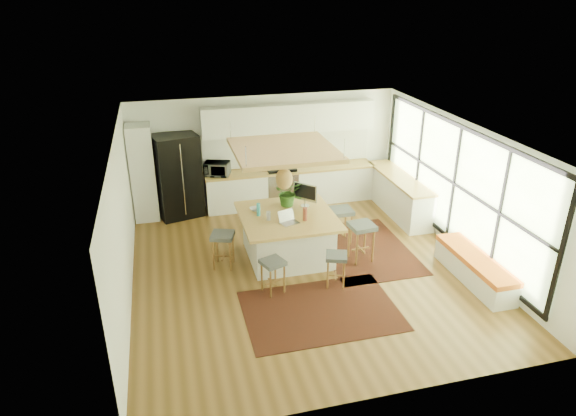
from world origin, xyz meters
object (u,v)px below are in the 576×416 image
object	(u,v)px
stool_near_left	(273,275)
stool_right_front	(361,244)
stool_left_side	(223,250)
laptop	(289,218)
island	(288,236)
stool_right_back	(341,227)
fridge	(178,178)
monitor	(305,194)
stool_near_right	(336,268)
island_plant	(288,195)
microwave	(217,167)

from	to	relation	value
stool_near_left	stool_right_front	xyz separation A→B (m)	(1.96, 0.71, 0.00)
stool_left_side	laptop	xyz separation A→B (m)	(1.25, -0.31, 0.70)
island	stool_right_front	size ratio (longest dim) A/B	2.33
stool_near_left	stool_right_back	xyz separation A→B (m)	(1.83, 1.54, 0.00)
fridge	island	distance (m)	3.32
stool_left_side	monitor	world-z (taller)	monitor
island	stool_near_right	distance (m)	1.39
stool_near_right	island_plant	bearing A→B (deg)	104.97
stool_right_front	island_plant	world-z (taller)	island_plant
fridge	stool_near_right	size ratio (longest dim) A/B	3.08
island_plant	stool_near_left	bearing A→B (deg)	-112.92
island	stool_near_left	bearing A→B (deg)	-115.63
stool_near_left	microwave	size ratio (longest dim) A/B	1.11
stool_left_side	island_plant	distance (m)	1.73
microwave	stool_near_left	bearing A→B (deg)	-63.29
stool_near_left	laptop	world-z (taller)	laptop
island	stool_left_side	world-z (taller)	island
stool_near_left	stool_left_side	world-z (taller)	stool_left_side
island	stool_right_front	world-z (taller)	island
fridge	island	xyz separation A→B (m)	(1.98, -2.63, -0.46)
stool_near_right	stool_left_side	world-z (taller)	stool_left_side
stool_near_right	monitor	xyz separation A→B (m)	(-0.14, 1.59, 0.83)
stool_left_side	monitor	xyz separation A→B (m)	(1.76, 0.40, 0.83)
stool_right_front	stool_left_side	world-z (taller)	stool_right_front
stool_right_back	island_plant	size ratio (longest dim) A/B	1.31
monitor	microwave	size ratio (longest dim) A/B	0.92
microwave	stool_near_right	bearing A→B (deg)	-47.49
island	stool_right_back	size ratio (longest dim) A/B	2.40
fridge	stool_left_side	distance (m)	2.84
monitor	island_plant	distance (m)	0.35
island_plant	island	bearing A→B (deg)	-105.56
stool_right_front	monitor	bearing A→B (deg)	138.64
island	microwave	size ratio (longest dim) A/B	3.17
stool_near_right	stool_right_front	world-z (taller)	stool_right_front
stool_right_front	microwave	xyz separation A→B (m)	(-2.44, 3.11, 0.77)
monitor	microwave	bearing A→B (deg)	170.40
stool_near_left	stool_near_right	distance (m)	1.17
fridge	stool_near_left	world-z (taller)	fridge
stool_right_front	stool_right_back	distance (m)	0.84
stool_near_right	laptop	bearing A→B (deg)	126.40
island	stool_left_side	distance (m)	1.31
stool_right_back	laptop	xyz separation A→B (m)	(-1.31, -0.72, 0.70)
fridge	island	bearing A→B (deg)	-67.25
fridge	stool_left_side	bearing A→B (deg)	-90.21
stool_left_side	laptop	bearing A→B (deg)	-13.83
stool_near_left	stool_near_right	size ratio (longest dim) A/B	1.01
island_plant	monitor	bearing A→B (deg)	-22.38
stool_left_side	microwave	bearing A→B (deg)	84.58
fridge	laptop	xyz separation A→B (m)	(1.92, -3.00, 0.12)
stool_right_back	stool_left_side	distance (m)	2.60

